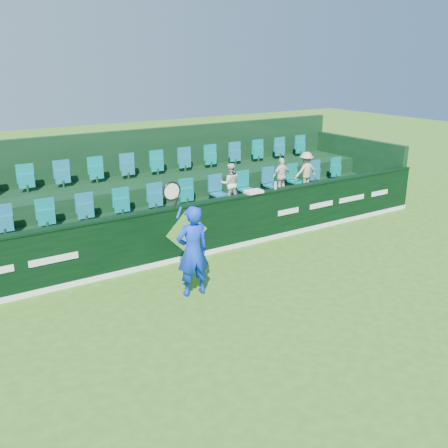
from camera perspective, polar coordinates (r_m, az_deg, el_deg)
ground at (r=9.19m, az=7.80°, el=-11.91°), size 60.00×60.00×0.00m
sponsor_hoarding at (r=11.93m, az=-4.51°, el=-0.92°), size 16.00×0.25×1.35m
stand_tier_front at (r=12.95m, az=-6.81°, el=-0.70°), size 16.00×2.00×0.80m
stand_tier_back at (r=14.53m, az=-10.16°, el=2.31°), size 16.00×1.80×1.30m
stand_rear at (r=14.79m, az=-10.95°, el=4.82°), size 16.00×4.10×2.60m
seat_row_front at (r=13.09m, az=-7.69°, el=2.68°), size 13.50×0.50×0.60m
seat_row_back at (r=14.57m, az=-10.83°, el=6.17°), size 13.50×0.50×0.60m
tennis_player at (r=10.00m, az=-3.61°, el=-3.06°), size 1.09×0.52×2.52m
spectator_left at (r=13.66m, az=0.70°, el=4.65°), size 0.66×0.60×1.12m
spectator_middle at (r=14.70m, az=6.59°, el=5.45°), size 0.64×0.28×1.08m
spectator_right at (r=15.28m, az=9.32°, el=5.98°), size 0.77×0.47×1.16m
towel at (r=12.75m, az=3.40°, el=3.72°), size 0.45×0.29×0.07m
drinks_bottle at (r=13.15m, az=5.90°, el=4.41°), size 0.06×0.06×0.20m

